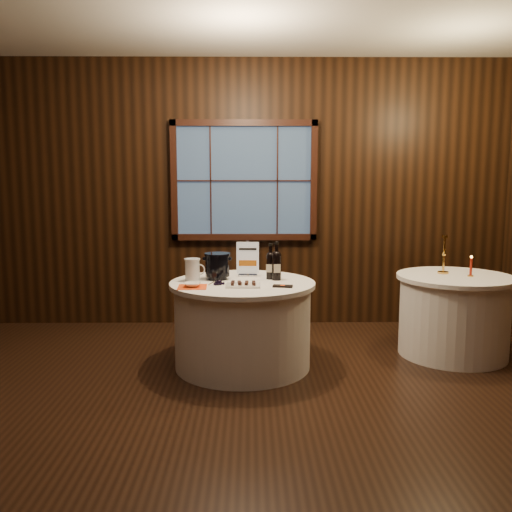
{
  "coord_description": "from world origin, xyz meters",
  "views": [
    {
      "loc": [
        0.07,
        -3.69,
        1.66
      ],
      "look_at": [
        0.12,
        0.9,
        1.01
      ],
      "focal_mm": 38.0,
      "sensor_mm": 36.0,
      "label": 1
    }
  ],
  "objects_px": {
    "main_table": "(243,324)",
    "cracker_bowl": "(192,285)",
    "ice_bucket": "(217,265)",
    "brass_candlestick": "(444,260)",
    "grape_bunch": "(219,283)",
    "red_candle": "(471,268)",
    "port_bottle_right": "(277,263)",
    "sign_stand": "(248,264)",
    "chocolate_box": "(283,286)",
    "chocolate_plate": "(243,284)",
    "port_bottle_left": "(270,264)",
    "side_table": "(454,315)",
    "glass_pitcher": "(193,270)"
  },
  "relations": [
    {
      "from": "cracker_bowl",
      "to": "chocolate_plate",
      "type": "bearing_deg",
      "value": 4.3
    },
    {
      "from": "side_table",
      "to": "sign_stand",
      "type": "bearing_deg",
      "value": -179.01
    },
    {
      "from": "chocolate_box",
      "to": "cracker_bowl",
      "type": "relative_size",
      "value": 1.17
    },
    {
      "from": "red_candle",
      "to": "chocolate_box",
      "type": "bearing_deg",
      "value": -165.02
    },
    {
      "from": "side_table",
      "to": "glass_pitcher",
      "type": "xyz_separation_m",
      "value": [
        -2.44,
        -0.26,
        0.48
      ]
    },
    {
      "from": "brass_candlestick",
      "to": "cracker_bowl",
      "type": "bearing_deg",
      "value": -164.48
    },
    {
      "from": "red_candle",
      "to": "main_table",
      "type": "bearing_deg",
      "value": -173.61
    },
    {
      "from": "sign_stand",
      "to": "red_candle",
      "type": "relative_size",
      "value": 1.7
    },
    {
      "from": "cracker_bowl",
      "to": "port_bottle_right",
      "type": "bearing_deg",
      "value": 24.21
    },
    {
      "from": "port_bottle_left",
      "to": "ice_bucket",
      "type": "height_order",
      "value": "port_bottle_left"
    },
    {
      "from": "side_table",
      "to": "sign_stand",
      "type": "distance_m",
      "value": 2.02
    },
    {
      "from": "ice_bucket",
      "to": "brass_candlestick",
      "type": "bearing_deg",
      "value": 7.42
    },
    {
      "from": "port_bottle_left",
      "to": "chocolate_box",
      "type": "xyz_separation_m",
      "value": [
        0.09,
        -0.37,
        -0.13
      ]
    },
    {
      "from": "brass_candlestick",
      "to": "ice_bucket",
      "type": "bearing_deg",
      "value": -172.58
    },
    {
      "from": "main_table",
      "to": "side_table",
      "type": "xyz_separation_m",
      "value": [
        2.0,
        0.3,
        0.0
      ]
    },
    {
      "from": "port_bottle_left",
      "to": "port_bottle_right",
      "type": "height_order",
      "value": "port_bottle_right"
    },
    {
      "from": "side_table",
      "to": "brass_candlestick",
      "type": "xyz_separation_m",
      "value": [
        -0.08,
        0.11,
        0.52
      ]
    },
    {
      "from": "main_table",
      "to": "cracker_bowl",
      "type": "xyz_separation_m",
      "value": [
        -0.42,
        -0.24,
        0.4
      ]
    },
    {
      "from": "sign_stand",
      "to": "port_bottle_right",
      "type": "relative_size",
      "value": 0.97
    },
    {
      "from": "ice_bucket",
      "to": "brass_candlestick",
      "type": "relative_size",
      "value": 0.64
    },
    {
      "from": "chocolate_plate",
      "to": "brass_candlestick",
      "type": "relative_size",
      "value": 0.79
    },
    {
      "from": "main_table",
      "to": "ice_bucket",
      "type": "xyz_separation_m",
      "value": [
        -0.23,
        0.13,
        0.51
      ]
    },
    {
      "from": "sign_stand",
      "to": "chocolate_box",
      "type": "bearing_deg",
      "value": -56.55
    },
    {
      "from": "grape_bunch",
      "to": "red_candle",
      "type": "distance_m",
      "value": 2.35
    },
    {
      "from": "sign_stand",
      "to": "side_table",
      "type": "bearing_deg",
      "value": 4.05
    },
    {
      "from": "chocolate_box",
      "to": "brass_candlestick",
      "type": "height_order",
      "value": "brass_candlestick"
    },
    {
      "from": "brass_candlestick",
      "to": "chocolate_plate",
      "type": "bearing_deg",
      "value": -162.12
    },
    {
      "from": "port_bottle_right",
      "to": "cracker_bowl",
      "type": "distance_m",
      "value": 0.8
    },
    {
      "from": "side_table",
      "to": "sign_stand",
      "type": "relative_size",
      "value": 3.23
    },
    {
      "from": "port_bottle_right",
      "to": "brass_candlestick",
      "type": "relative_size",
      "value": 0.93
    },
    {
      "from": "main_table",
      "to": "port_bottle_right",
      "type": "relative_size",
      "value": 3.71
    },
    {
      "from": "side_table",
      "to": "port_bottle_left",
      "type": "height_order",
      "value": "port_bottle_left"
    },
    {
      "from": "chocolate_box",
      "to": "glass_pitcher",
      "type": "distance_m",
      "value": 0.84
    },
    {
      "from": "ice_bucket",
      "to": "main_table",
      "type": "bearing_deg",
      "value": -29.39
    },
    {
      "from": "port_bottle_right",
      "to": "grape_bunch",
      "type": "xyz_separation_m",
      "value": [
        -0.5,
        -0.24,
        -0.13
      ]
    },
    {
      "from": "brass_candlestick",
      "to": "red_candle",
      "type": "height_order",
      "value": "brass_candlestick"
    },
    {
      "from": "grape_bunch",
      "to": "brass_candlestick",
      "type": "bearing_deg",
      "value": 14.92
    },
    {
      "from": "glass_pitcher",
      "to": "brass_candlestick",
      "type": "xyz_separation_m",
      "value": [
        2.36,
        0.37,
        0.03
      ]
    },
    {
      "from": "sign_stand",
      "to": "chocolate_plate",
      "type": "relative_size",
      "value": 1.14
    },
    {
      "from": "side_table",
      "to": "red_candle",
      "type": "xyz_separation_m",
      "value": [
        0.11,
        -0.06,
        0.46
      ]
    },
    {
      "from": "ice_bucket",
      "to": "glass_pitcher",
      "type": "xyz_separation_m",
      "value": [
        -0.21,
        -0.09,
        -0.02
      ]
    },
    {
      "from": "cracker_bowl",
      "to": "grape_bunch",
      "type": "bearing_deg",
      "value": 21.2
    },
    {
      "from": "ice_bucket",
      "to": "brass_candlestick",
      "type": "height_order",
      "value": "brass_candlestick"
    },
    {
      "from": "side_table",
      "to": "port_bottle_right",
      "type": "distance_m",
      "value": 1.79
    },
    {
      "from": "grape_bunch",
      "to": "cracker_bowl",
      "type": "distance_m",
      "value": 0.23
    },
    {
      "from": "side_table",
      "to": "chocolate_plate",
      "type": "distance_m",
      "value": 2.09
    },
    {
      "from": "grape_bunch",
      "to": "main_table",
      "type": "bearing_deg",
      "value": 38.24
    },
    {
      "from": "side_table",
      "to": "grape_bunch",
      "type": "relative_size",
      "value": 6.94
    },
    {
      "from": "brass_candlestick",
      "to": "red_candle",
      "type": "xyz_separation_m",
      "value": [
        0.2,
        -0.17,
        -0.05
      ]
    },
    {
      "from": "ice_bucket",
      "to": "grape_bunch",
      "type": "relative_size",
      "value": 1.52
    }
  ]
}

